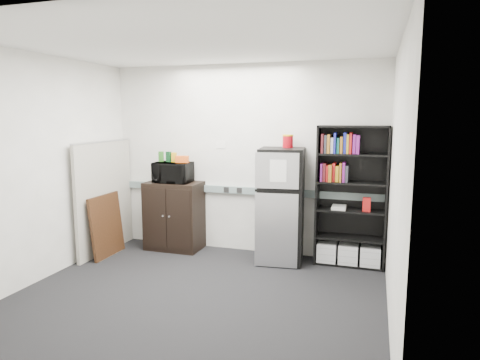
{
  "coord_description": "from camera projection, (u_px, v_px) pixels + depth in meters",
  "views": [
    {
      "loc": [
        1.8,
        -4.12,
        1.97
      ],
      "look_at": [
        0.21,
        0.9,
        1.18
      ],
      "focal_mm": 32.0,
      "sensor_mm": 36.0,
      "label": 1
    }
  ],
  "objects": [
    {
      "name": "cabinet",
      "position": [
        174.0,
        216.0,
        6.36
      ],
      "size": [
        0.8,
        0.53,
        1.01
      ],
      "color": "black",
      "rests_on": "floor"
    },
    {
      "name": "wall_right",
      "position": [
        396.0,
        184.0,
        3.92
      ],
      "size": [
        0.02,
        3.5,
        2.7
      ],
      "primitive_type": "cube",
      "color": "silver",
      "rests_on": "floor"
    },
    {
      "name": "snack_box_a",
      "position": [
        161.0,
        157.0,
        6.31
      ],
      "size": [
        0.08,
        0.07,
        0.15
      ],
      "primitive_type": "cube",
      "rotation": [
        0.0,
        0.0,
        0.3
      ],
      "color": "#245A19",
      "rests_on": "microwave"
    },
    {
      "name": "coffee_can",
      "position": [
        288.0,
        140.0,
        5.73
      ],
      "size": [
        0.14,
        0.14,
        0.19
      ],
      "color": "#9D0711",
      "rests_on": "refrigerator"
    },
    {
      "name": "framed_poster",
      "position": [
        107.0,
        225.0,
        6.04
      ],
      "size": [
        0.12,
        0.68,
        0.88
      ],
      "rotation": [
        0.0,
        -0.1,
        0.0
      ],
      "color": "black",
      "rests_on": "floor"
    },
    {
      "name": "bookshelf",
      "position": [
        351.0,
        197.0,
        5.6
      ],
      "size": [
        0.9,
        0.34,
        1.85
      ],
      "color": "black",
      "rests_on": "floor"
    },
    {
      "name": "wall_left",
      "position": [
        41.0,
        168.0,
        5.12
      ],
      "size": [
        0.02,
        3.5,
        2.7
      ],
      "primitive_type": "cube",
      "color": "silver",
      "rests_on": "floor"
    },
    {
      "name": "wall_note",
      "position": [
        221.0,
        145.0,
        6.24
      ],
      "size": [
        0.14,
        0.0,
        0.1
      ],
      "primitive_type": "cube",
      "color": "white",
      "rests_on": "wall_back"
    },
    {
      "name": "microwave",
      "position": [
        173.0,
        172.0,
        6.25
      ],
      "size": [
        0.55,
        0.39,
        0.3
      ],
      "primitive_type": "imported",
      "rotation": [
        0.0,
        0.0,
        0.04
      ],
      "color": "black",
      "rests_on": "cabinet"
    },
    {
      "name": "ceiling",
      "position": [
        193.0,
        43.0,
        4.32
      ],
      "size": [
        4.0,
        3.5,
        0.02
      ],
      "primitive_type": "cube",
      "color": "white",
      "rests_on": "wall_back"
    },
    {
      "name": "cubicle_partition",
      "position": [
        105.0,
        197.0,
        6.18
      ],
      "size": [
        0.06,
        1.3,
        1.62
      ],
      "color": "#9F9B8D",
      "rests_on": "floor"
    },
    {
      "name": "wall_back",
      "position": [
        244.0,
        159.0,
        6.17
      ],
      "size": [
        4.0,
        0.02,
        2.7
      ],
      "primitive_type": "cube",
      "color": "silver",
      "rests_on": "floor"
    },
    {
      "name": "snack_box_b",
      "position": [
        169.0,
        157.0,
        6.27
      ],
      "size": [
        0.08,
        0.07,
        0.15
      ],
      "primitive_type": "cube",
      "rotation": [
        0.0,
        0.0,
        -0.31
      ],
      "color": "#0D3B1A",
      "rests_on": "microwave"
    },
    {
      "name": "floor",
      "position": [
        197.0,
        296.0,
        4.72
      ],
      "size": [
        4.0,
        4.0,
        0.0
      ],
      "primitive_type": "plane",
      "color": "black",
      "rests_on": "ground"
    },
    {
      "name": "snack_bag",
      "position": [
        182.0,
        159.0,
        6.16
      ],
      "size": [
        0.2,
        0.14,
        0.1
      ],
      "primitive_type": "cube",
      "rotation": [
        0.0,
        0.0,
        0.21
      ],
      "color": "#DA5315",
      "rests_on": "microwave"
    },
    {
      "name": "snack_box_c",
      "position": [
        174.0,
        157.0,
        6.25
      ],
      "size": [
        0.08,
        0.06,
        0.14
      ],
      "primitive_type": "cube",
      "rotation": [
        0.0,
        0.0,
        0.15
      ],
      "color": "gold",
      "rests_on": "microwave"
    },
    {
      "name": "refrigerator",
      "position": [
        281.0,
        206.0,
        5.76
      ],
      "size": [
        0.64,
        0.67,
        1.55
      ],
      "rotation": [
        0.0,
        0.0,
        0.1
      ],
      "color": "black",
      "rests_on": "floor"
    },
    {
      "name": "electrical_raceway",
      "position": [
        243.0,
        190.0,
        6.21
      ],
      "size": [
        3.92,
        0.05,
        0.1
      ],
      "primitive_type": "cube",
      "color": "slate",
      "rests_on": "wall_back"
    }
  ]
}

